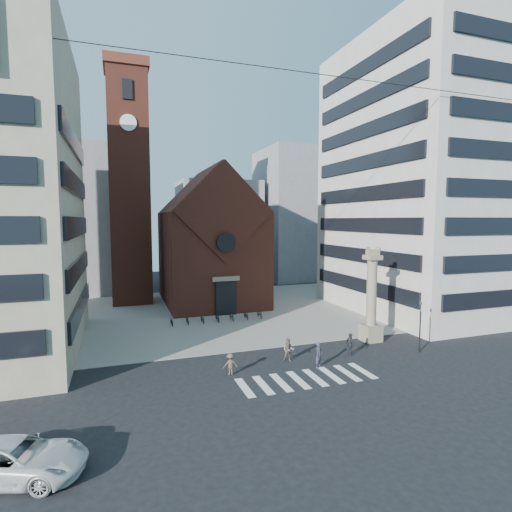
# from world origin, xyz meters

# --- Properties ---
(ground) EXTENTS (120.00, 120.00, 0.00)m
(ground) POSITION_xyz_m (0.00, 0.00, 0.00)
(ground) COLOR black
(ground) RESTS_ON ground
(piazza) EXTENTS (46.00, 30.00, 0.05)m
(piazza) POSITION_xyz_m (0.00, 19.00, 0.03)
(piazza) COLOR gray
(piazza) RESTS_ON ground
(zebra_crossing) EXTENTS (10.20, 3.20, 0.01)m
(zebra_crossing) POSITION_xyz_m (0.55, -3.00, 0.01)
(zebra_crossing) COLOR white
(zebra_crossing) RESTS_ON ground
(church) EXTENTS (12.00, 16.65, 18.00)m
(church) POSITION_xyz_m (0.00, 25.04, 7.98)
(church) COLOR brown
(church) RESTS_ON ground
(campanile) EXTENTS (5.50, 5.50, 31.20)m
(campanile) POSITION_xyz_m (-10.00, 28.00, 15.74)
(campanile) COLOR brown
(campanile) RESTS_ON ground
(building_right) EXTENTS (18.00, 22.00, 32.00)m
(building_right) POSITION_xyz_m (24.00, 12.00, 16.00)
(building_right) COLOR beige
(building_right) RESTS_ON ground
(bg_block_left) EXTENTS (16.00, 14.00, 22.00)m
(bg_block_left) POSITION_xyz_m (-20.00, 40.00, 11.00)
(bg_block_left) COLOR gray
(bg_block_left) RESTS_ON ground
(bg_block_mid) EXTENTS (14.00, 12.00, 18.00)m
(bg_block_mid) POSITION_xyz_m (6.00, 45.00, 9.00)
(bg_block_mid) COLOR gray
(bg_block_mid) RESTS_ON ground
(bg_block_right) EXTENTS (16.00, 14.00, 24.00)m
(bg_block_right) POSITION_xyz_m (22.00, 42.00, 12.00)
(bg_block_right) COLOR gray
(bg_block_right) RESTS_ON ground
(lion_column) EXTENTS (1.63, 1.60, 8.68)m
(lion_column) POSITION_xyz_m (10.01, 3.00, 3.46)
(lion_column) COLOR gray
(lion_column) RESTS_ON ground
(traffic_light) EXTENTS (0.13, 0.16, 4.30)m
(traffic_light) POSITION_xyz_m (12.00, -1.00, 2.29)
(traffic_light) COLOR black
(traffic_light) RESTS_ON ground
(white_car) EXTENTS (6.49, 4.46, 1.65)m
(white_car) POSITION_xyz_m (-16.10, -8.59, 0.82)
(white_car) COLOR silver
(white_car) RESTS_ON ground
(pedestrian_0) EXTENTS (0.84, 0.77, 1.93)m
(pedestrian_0) POSITION_xyz_m (2.36, -1.35, 0.97)
(pedestrian_0) COLOR #333042
(pedestrian_0) RESTS_ON ground
(pedestrian_1) EXTENTS (1.10, 1.01, 1.82)m
(pedestrian_1) POSITION_xyz_m (0.73, 0.61, 0.91)
(pedestrian_1) COLOR #645850
(pedestrian_1) RESTS_ON ground
(pedestrian_2) EXTENTS (0.48, 1.10, 1.86)m
(pedestrian_2) POSITION_xyz_m (6.04, 0.16, 0.93)
(pedestrian_2) COLOR #27292F
(pedestrian_2) RESTS_ON ground
(pedestrian_3) EXTENTS (1.05, 0.66, 1.57)m
(pedestrian_3) POSITION_xyz_m (-4.30, -0.54, 0.78)
(pedestrian_3) COLOR brown
(pedestrian_3) RESTS_ON ground
(scooter_0) EXTENTS (0.59, 1.67, 0.88)m
(scooter_0) POSITION_xyz_m (-6.56, 14.23, 0.49)
(scooter_0) COLOR black
(scooter_0) RESTS_ON piazza
(scooter_1) EXTENTS (0.47, 1.62, 0.97)m
(scooter_1) POSITION_xyz_m (-4.93, 14.23, 0.54)
(scooter_1) COLOR black
(scooter_1) RESTS_ON piazza
(scooter_2) EXTENTS (0.59, 1.67, 0.88)m
(scooter_2) POSITION_xyz_m (-3.29, 14.23, 0.49)
(scooter_2) COLOR black
(scooter_2) RESTS_ON piazza
(scooter_3) EXTENTS (0.47, 1.62, 0.97)m
(scooter_3) POSITION_xyz_m (-1.66, 14.23, 0.54)
(scooter_3) COLOR black
(scooter_3) RESTS_ON piazza
(scooter_4) EXTENTS (0.59, 1.67, 0.88)m
(scooter_4) POSITION_xyz_m (-0.03, 14.23, 0.49)
(scooter_4) COLOR black
(scooter_4) RESTS_ON piazza
(scooter_5) EXTENTS (0.47, 1.62, 0.97)m
(scooter_5) POSITION_xyz_m (1.60, 14.23, 0.54)
(scooter_5) COLOR black
(scooter_5) RESTS_ON piazza
(scooter_6) EXTENTS (0.59, 1.67, 0.88)m
(scooter_6) POSITION_xyz_m (3.24, 14.23, 0.49)
(scooter_6) COLOR black
(scooter_6) RESTS_ON piazza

